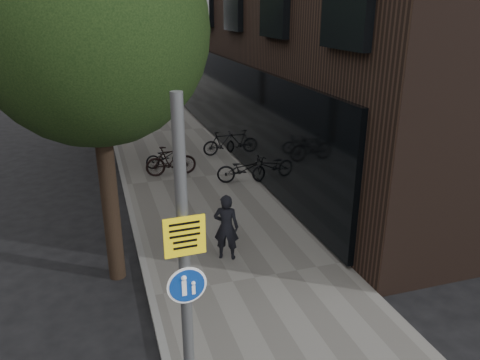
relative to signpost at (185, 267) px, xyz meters
name	(u,v)px	position (x,y,z in m)	size (l,w,h in m)	color
sidewalk	(191,179)	(2.05, 9.65, -2.42)	(4.50, 60.00, 0.12)	slate
curb_edge	(125,186)	(-0.20, 9.65, -2.41)	(0.15, 60.00, 0.13)	slate
street_tree_near	(97,39)	(-0.73, 4.30, 2.63)	(4.40, 4.40, 7.50)	black
street_tree_mid	(90,24)	(-0.73, 12.80, 2.63)	(5.00, 5.00, 7.80)	black
street_tree_far	(87,18)	(-0.73, 21.80, 2.63)	(5.00, 5.00, 7.80)	black
signpost	(185,267)	(0.00, 0.00, 0.00)	(0.54, 0.16, 4.67)	#595B5E
pedestrian	(226,227)	(1.71, 4.01, -1.56)	(0.58, 0.38, 1.60)	black
parked_bike_facade_near	(243,169)	(3.64, 8.66, -1.89)	(0.62, 1.77, 0.93)	black
parked_bike_facade_far	(222,143)	(3.80, 11.89, -1.89)	(0.44, 1.57, 0.95)	black
parked_bike_curb_near	(166,156)	(1.42, 11.09, -1.96)	(0.53, 1.52, 0.80)	black
parked_bike_curb_far	(171,161)	(1.45, 10.12, -1.83)	(0.50, 1.76, 1.06)	black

